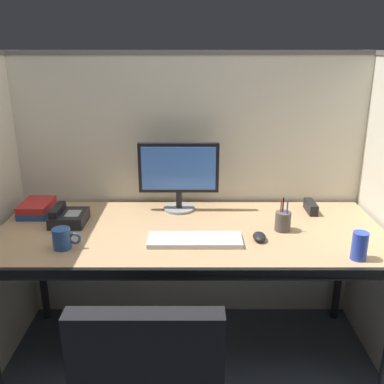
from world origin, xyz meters
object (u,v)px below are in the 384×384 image
desk (192,240)px  monitor_center (180,172)px  desk_phone (70,217)px  book_stack (39,208)px  red_stapler (313,207)px  soda_can (361,246)px  computer_mouse (261,237)px  keyboard_main (197,240)px  coffee_mug (64,238)px  pen_cup (285,221)px

desk → monitor_center: (-0.06, 0.29, 0.27)m
desk_phone → book_stack: size_ratio=0.90×
desk_phone → red_stapler: 1.28m
soda_can → red_stapler: bearing=96.1°
computer_mouse → red_stapler: size_ratio=0.64×
monitor_center → keyboard_main: (0.08, -0.41, -0.20)m
keyboard_main → coffee_mug: 0.59m
soda_can → pen_cup: pen_cup is taller
computer_mouse → coffee_mug: 0.89m
desk_phone → red_stapler: (1.27, 0.16, -0.01)m
desk_phone → coffee_mug: (0.06, -0.28, 0.01)m
pen_cup → red_stapler: bearing=50.8°
keyboard_main → desk_phone: (-0.64, 0.22, 0.02)m
soda_can → monitor_center: bearing=143.4°
soda_can → red_stapler: size_ratio=0.81×
desk_phone → book_stack: bearing=148.0°
soda_can → book_stack: bearing=161.6°
monitor_center → pen_cup: bearing=-28.6°
book_stack → monitor_center: bearing=5.0°
soda_can → red_stapler: soda_can is taller
computer_mouse → pen_cup: size_ratio=0.57×
monitor_center → coffee_mug: (-0.50, -0.48, -0.17)m
desk → computer_mouse: (0.32, -0.10, 0.07)m
desk → pen_cup: size_ratio=11.33×
desk → coffee_mug: size_ratio=15.08×
desk_phone → pen_cup: 1.07m
coffee_mug → computer_mouse: bearing=5.5°
book_stack → red_stapler: bearing=1.3°
desk → soda_can: size_ratio=15.57×
monitor_center → desk_phone: bearing=-161.0°
keyboard_main → coffee_mug: coffee_mug is taller
desk → computer_mouse: computer_mouse is taller
monitor_center → pen_cup: (0.51, -0.28, -0.17)m
desk → keyboard_main: keyboard_main is taller
red_stapler → book_stack: (-1.47, -0.03, 0.01)m
coffee_mug → book_stack: bearing=122.0°
coffee_mug → book_stack: coffee_mug is taller
soda_can → book_stack: (-1.53, 0.51, -0.03)m
book_stack → computer_mouse: bearing=-15.9°
coffee_mug → book_stack: 0.48m
desk → book_stack: 0.86m
computer_mouse → desk_phone: size_ratio=0.51×
coffee_mug → monitor_center: bearing=43.5°
desk → coffee_mug: coffee_mug is taller
desk → computer_mouse: bearing=-17.6°
keyboard_main → computer_mouse: bearing=4.4°
keyboard_main → computer_mouse: size_ratio=4.48×
keyboard_main → pen_cup: bearing=17.4°
desk_phone → pen_cup: (1.07, -0.09, 0.02)m
desk → pen_cup: 0.46m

